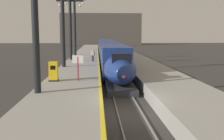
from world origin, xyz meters
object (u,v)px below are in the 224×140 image
(station_column_distant, at_px, (75,22))
(passenger_near_edge, at_px, (93,54))
(station_column_mid, at_px, (63,14))
(rolling_suitcase, at_px, (82,59))
(highspeed_train_main, at_px, (108,51))
(ticket_machine_yellow, at_px, (54,72))
(departure_info_board, at_px, (78,63))
(station_column_far, at_px, (70,23))

(station_column_distant, xyz_separation_m, passenger_near_edge, (3.34, -10.87, -5.07))
(station_column_mid, bearing_deg, rolling_suitcase, 73.96)
(highspeed_train_main, height_order, ticket_machine_yellow, highspeed_train_main)
(station_column_mid, xyz_separation_m, passenger_near_edge, (3.34, 5.98, -5.20))
(station_column_distant, bearing_deg, ticket_machine_yellow, -89.24)
(passenger_near_edge, distance_m, departure_info_board, 15.69)
(station_column_mid, xyz_separation_m, station_column_far, (-0.00, 8.86, -0.76))
(station_column_mid, relative_size, ticket_machine_yellow, 6.52)
(highspeed_train_main, relative_size, station_column_distant, 5.52)
(rolling_suitcase, distance_m, ticket_machine_yellow, 15.81)
(station_column_far, height_order, station_column_distant, station_column_distant)
(highspeed_train_main, bearing_deg, station_column_mid, -110.42)
(station_column_distant, bearing_deg, departure_info_board, -84.93)
(station_column_mid, height_order, departure_info_board, station_column_mid)
(station_column_distant, distance_m, ticket_machine_yellow, 26.99)
(rolling_suitcase, relative_size, ticket_machine_yellow, 0.61)
(station_column_mid, relative_size, departure_info_board, 4.92)
(station_column_far, height_order, ticket_machine_yellow, station_column_far)
(departure_info_board, bearing_deg, station_column_far, 97.24)
(station_column_mid, bearing_deg, ticket_machine_yellow, -87.91)
(station_column_distant, height_order, passenger_near_edge, station_column_distant)
(highspeed_train_main, relative_size, station_column_far, 6.27)
(station_column_far, xyz_separation_m, departure_info_board, (2.35, -18.53, -3.92))
(station_column_distant, relative_size, ticket_machine_yellow, 6.38)
(station_column_distant, bearing_deg, station_column_mid, -90.00)
(station_column_distant, distance_m, passenger_near_edge, 12.45)
(station_column_far, bearing_deg, station_column_distant, 90.00)
(rolling_suitcase, xyz_separation_m, departure_info_board, (0.59, -15.81, 1.20))
(station_column_distant, relative_size, departure_info_board, 4.81)
(highspeed_train_main, distance_m, departure_info_board, 25.77)
(passenger_near_edge, bearing_deg, ticket_machine_yellow, -100.86)
(station_column_distant, relative_size, passenger_near_edge, 6.04)
(station_column_far, height_order, passenger_near_edge, station_column_far)
(highspeed_train_main, distance_m, station_column_mid, 17.71)
(station_column_distant, bearing_deg, highspeed_train_main, -9.68)
(departure_info_board, bearing_deg, passenger_near_edge, 86.39)
(station_column_mid, distance_m, rolling_suitcase, 8.68)
(rolling_suitcase, bearing_deg, station_column_distant, 99.36)
(rolling_suitcase, bearing_deg, station_column_far, 122.95)
(station_column_far, bearing_deg, passenger_near_edge, -40.77)
(ticket_machine_yellow, distance_m, departure_info_board, 2.15)
(passenger_near_edge, distance_m, ticket_machine_yellow, 15.87)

